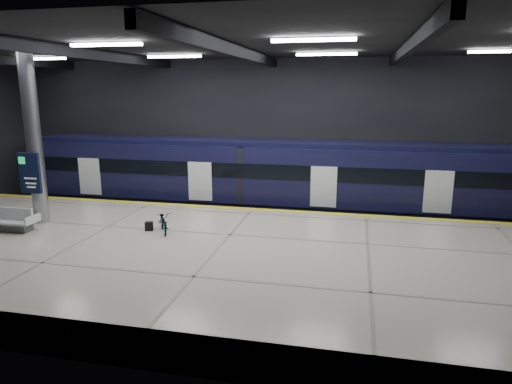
% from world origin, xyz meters
% --- Properties ---
extents(ground, '(30.00, 30.00, 0.00)m').
position_xyz_m(ground, '(0.00, 0.00, 0.00)').
color(ground, black).
rests_on(ground, ground).
extents(room_shell, '(30.10, 16.10, 8.05)m').
position_xyz_m(room_shell, '(-0.00, 0.00, 5.72)').
color(room_shell, black).
rests_on(room_shell, ground).
extents(platform, '(30.00, 11.00, 1.10)m').
position_xyz_m(platform, '(0.00, -2.50, 0.55)').
color(platform, beige).
rests_on(platform, ground).
extents(safety_strip, '(30.00, 0.40, 0.01)m').
position_xyz_m(safety_strip, '(0.00, 2.75, 1.11)').
color(safety_strip, gold).
rests_on(safety_strip, platform).
extents(rails, '(30.00, 1.52, 0.16)m').
position_xyz_m(rails, '(0.00, 5.50, 0.08)').
color(rails, gray).
rests_on(rails, ground).
extents(train, '(29.40, 2.84, 3.79)m').
position_xyz_m(train, '(1.86, 5.50, 2.06)').
color(train, black).
rests_on(train, ground).
extents(bench, '(2.09, 0.87, 0.92)m').
position_xyz_m(bench, '(-8.38, -2.32, 1.42)').
color(bench, '#595B60').
rests_on(bench, platform).
extents(bicycle, '(1.28, 1.65, 0.83)m').
position_xyz_m(bicycle, '(-2.57, -1.20, 1.52)').
color(bicycle, '#99999E').
rests_on(bicycle, platform).
extents(pannier_bag, '(0.34, 0.26, 0.35)m').
position_xyz_m(pannier_bag, '(-3.17, -1.20, 1.28)').
color(pannier_bag, black).
rests_on(pannier_bag, platform).
extents(info_column, '(0.90, 0.78, 6.90)m').
position_xyz_m(info_column, '(-8.00, -1.03, 4.46)').
color(info_column, '#9EA0A5').
rests_on(info_column, platform).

